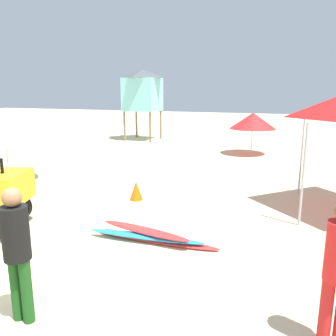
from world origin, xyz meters
TOP-DOWN VIEW (x-y plane):
  - ground at (0.00, 0.00)m, footprint 80.00×80.00m
  - surfboard_pile at (0.91, 2.12)m, footprint 2.55×0.63m
  - lifeguard_near_center at (0.34, -0.52)m, footprint 0.32×0.32m
  - lifeguard_tower at (-4.80, 14.61)m, footprint 1.98×1.98m
  - beach_umbrella_left at (1.62, 12.02)m, footprint 2.01×2.01m
  - beach_umbrella_mid at (-4.92, 4.65)m, footprint 2.14×2.14m
  - traffic_cone_near at (-0.41, 4.35)m, footprint 0.35×0.35m

SIDE VIEW (x-z plane):
  - ground at x=0.00m, z-range 0.00..0.00m
  - surfboard_pile at x=0.91m, z-range -0.01..0.23m
  - traffic_cone_near at x=-0.41m, z-range 0.00..0.49m
  - lifeguard_near_center at x=0.34m, z-range 0.13..1.85m
  - beach_umbrella_left at x=1.62m, z-range 0.57..2.41m
  - beach_umbrella_mid at x=-4.92m, z-range 0.60..2.53m
  - lifeguard_tower at x=-4.80m, z-range 0.84..4.73m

